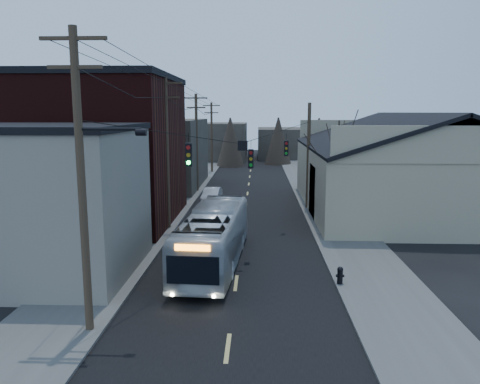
{
  "coord_description": "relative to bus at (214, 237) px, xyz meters",
  "views": [
    {
      "loc": [
        0.96,
        -12.42,
        7.75
      ],
      "look_at": [
        -0.1,
        15.37,
        3.0
      ],
      "focal_mm": 35.0,
      "sensor_mm": 36.0,
      "label": 1
    }
  ],
  "objects": [
    {
      "name": "parked_car",
      "position": [
        -1.74,
        16.7,
        -0.83
      ],
      "size": [
        1.6,
        4.0,
        1.29
      ],
      "primitive_type": "imported",
      "rotation": [
        0.0,
        0.0,
        -0.06
      ],
      "color": "#B2B5BA",
      "rests_on": "ground"
    },
    {
      "name": "road_surface",
      "position": [
        1.26,
        19.43,
        -1.47
      ],
      "size": [
        9.0,
        110.0,
        0.02
      ],
      "primitive_type": "cube",
      "color": "black",
      "rests_on": "ground"
    },
    {
      "name": "sidewalk_left",
      "position": [
        -5.24,
        19.43,
        -1.42
      ],
      "size": [
        4.0,
        110.0,
        0.12
      ],
      "primitive_type": "cube",
      "color": "#474744",
      "rests_on": "ground"
    },
    {
      "name": "fire_hydrant",
      "position": [
        5.96,
        -2.73,
        -0.93
      ],
      "size": [
        0.37,
        0.27,
        0.8
      ],
      "rotation": [
        0.0,
        0.0,
        -0.02
      ],
      "color": "black",
      "rests_on": "sidewalk_right"
    },
    {
      "name": "sidewalk_right",
      "position": [
        7.76,
        19.43,
        -1.42
      ],
      "size": [
        4.0,
        110.0,
        0.12
      ],
      "primitive_type": "cube",
      "color": "#474744",
      "rests_on": "ground"
    },
    {
      "name": "warehouse",
      "position": [
        14.26,
        14.43,
        1.22
      ],
      "size": [
        16.16,
        20.6,
        7.73
      ],
      "color": "gray",
      "rests_on": "ground"
    },
    {
      "name": "building_left_far",
      "position": [
        -8.24,
        25.43,
        2.02
      ],
      "size": [
        9.0,
        14.0,
        7.0
      ],
      "primitive_type": "cube",
      "color": "#34302A",
      "rests_on": "ground"
    },
    {
      "name": "bus",
      "position": [
        0.0,
        0.0,
        0.0
      ],
      "size": [
        3.18,
        10.74,
        2.95
      ],
      "primitive_type": "imported",
      "rotation": [
        0.0,
        0.0,
        3.07
      ],
      "color": "#A5ACB1",
      "rests_on": "ground"
    },
    {
      "name": "building_far_right",
      "position": [
        8.26,
        59.43,
        1.02
      ],
      "size": [
        12.0,
        14.0,
        5.0
      ],
      "primitive_type": "cube",
      "color": "#34302A",
      "rests_on": "ground"
    },
    {
      "name": "building_far_left",
      "position": [
        -4.74,
        54.43,
        1.52
      ],
      "size": [
        10.0,
        12.0,
        6.0
      ],
      "primitive_type": "cube",
      "color": "#34302A",
      "rests_on": "ground"
    },
    {
      "name": "utility_lines",
      "position": [
        -1.86,
        13.57,
        3.48
      ],
      "size": [
        11.24,
        45.28,
        10.5
      ],
      "color": "#382B1E",
      "rests_on": "ground"
    },
    {
      "name": "ground",
      "position": [
        1.26,
        -10.57,
        -1.48
      ],
      "size": [
        160.0,
        160.0,
        0.0
      ],
      "primitive_type": "plane",
      "color": "black",
      "rests_on": "ground"
    },
    {
      "name": "building_brick",
      "position": [
        -8.74,
        9.43,
        3.52
      ],
      "size": [
        10.0,
        12.0,
        10.0
      ],
      "primitive_type": "cube",
      "color": "black",
      "rests_on": "ground"
    },
    {
      "name": "bare_tree",
      "position": [
        7.76,
        9.43,
        2.12
      ],
      "size": [
        0.4,
        0.4,
        7.2
      ],
      "primitive_type": "cone",
      "color": "black",
      "rests_on": "ground"
    },
    {
      "name": "building_clapboard",
      "position": [
        -7.74,
        -1.57,
        2.02
      ],
      "size": [
        8.0,
        8.0,
        7.0
      ],
      "primitive_type": "cube",
      "color": "#6D675B",
      "rests_on": "ground"
    }
  ]
}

